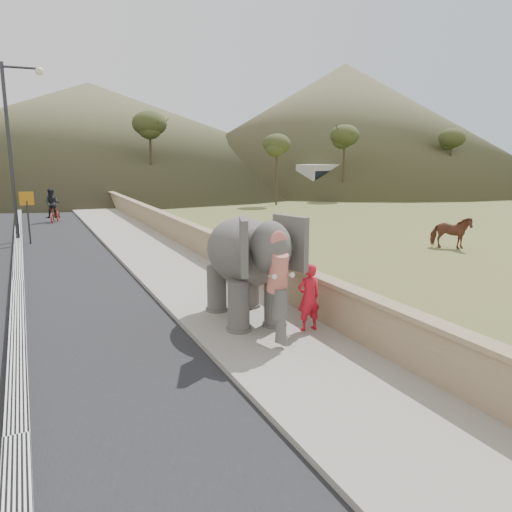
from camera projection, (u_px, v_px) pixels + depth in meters
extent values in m
plane|color=olive|center=(334.00, 390.00, 8.69)|extent=(160.00, 160.00, 0.00)
cube|color=black|center=(18.00, 286.00, 15.49)|extent=(7.00, 120.00, 0.03)
cube|color=black|center=(18.00, 283.00, 15.47)|extent=(0.35, 120.00, 0.22)
cube|color=#9E9687|center=(175.00, 269.00, 17.55)|extent=(3.00, 120.00, 0.15)
cube|color=tan|center=(218.00, 252.00, 18.14)|extent=(0.30, 120.00, 1.10)
cylinder|color=#303035|center=(10.00, 155.00, 22.45)|extent=(0.16, 0.16, 8.00)
cylinder|color=#303035|center=(22.00, 68.00, 22.03)|extent=(1.60, 0.10, 0.10)
sphere|color=#FFF2CC|center=(39.00, 71.00, 22.34)|extent=(0.36, 0.36, 0.36)
cylinder|color=#2D2D33|center=(29.00, 223.00, 22.58)|extent=(0.08, 0.08, 2.00)
cube|color=#C37812|center=(26.00, 198.00, 22.36)|extent=(0.60, 0.05, 0.60)
imported|color=brown|center=(451.00, 233.00, 21.65)|extent=(1.73, 1.73, 1.42)
imported|color=silver|center=(284.00, 190.00, 47.45)|extent=(4.56, 3.12, 1.44)
cube|color=beige|center=(346.00, 180.00, 49.97)|extent=(11.27, 4.50, 3.10)
cube|color=#C35222|center=(426.00, 179.00, 50.81)|extent=(11.28, 4.87, 3.10)
cone|color=brown|center=(344.00, 125.00, 68.17)|extent=(56.00, 56.00, 16.00)
cone|color=brown|center=(91.00, 133.00, 71.52)|extent=(80.00, 80.00, 14.00)
imported|color=red|center=(309.00, 297.00, 11.10)|extent=(0.56, 0.37, 1.53)
imported|color=maroon|center=(55.00, 215.00, 30.09)|extent=(1.16, 1.88, 0.93)
imported|color=black|center=(52.00, 204.00, 29.90)|extent=(1.05, 0.93, 1.80)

